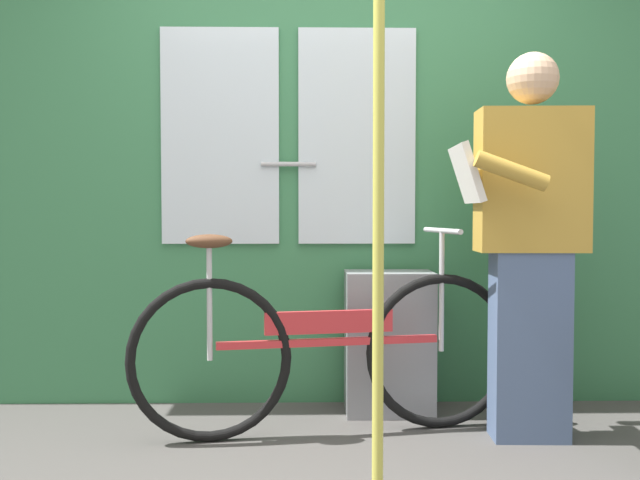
{
  "coord_description": "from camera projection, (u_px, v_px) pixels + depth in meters",
  "views": [
    {
      "loc": [
        -0.11,
        -2.3,
        1.0
      ],
      "look_at": [
        -0.05,
        0.88,
        0.87
      ],
      "focal_mm": 38.88,
      "sensor_mm": 36.0,
      "label": 1
    }
  ],
  "objects": [
    {
      "name": "bicycle_near_door",
      "position": [
        327.0,
        350.0,
        3.08
      ],
      "size": [
        1.75,
        0.48,
        0.92
      ],
      "rotation": [
        0.0,
        0.0,
        0.17
      ],
      "color": "black",
      "rests_on": "ground_plane"
    },
    {
      "name": "handrail_pole",
      "position": [
        379.0,
        149.0,
        2.14
      ],
      "size": [
        0.04,
        0.04,
        2.38
      ],
      "primitive_type": "cylinder",
      "color": "#C6C14C",
      "rests_on": "ground_plane"
    },
    {
      "name": "train_door_wall",
      "position": [
        326.0,
        160.0,
        3.6
      ],
      "size": [
        4.72,
        0.28,
        2.42
      ],
      "color": "#387A4C",
      "rests_on": "ground_plane"
    },
    {
      "name": "passenger_reading_newspaper",
      "position": [
        528.0,
        237.0,
        3.0
      ],
      "size": [
        0.58,
        0.5,
        1.68
      ],
      "rotation": [
        0.0,
        0.0,
        3.1
      ],
      "color": "slate",
      "rests_on": "ground_plane"
    },
    {
      "name": "trash_bin_by_wall",
      "position": [
        389.0,
        342.0,
        3.43
      ],
      "size": [
        0.43,
        0.28,
        0.7
      ],
      "primitive_type": "cube",
      "color": "gray",
      "rests_on": "ground_plane"
    }
  ]
}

